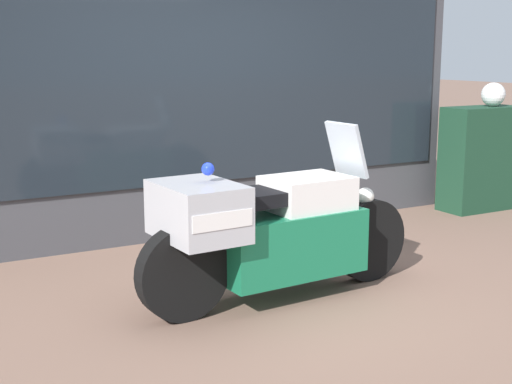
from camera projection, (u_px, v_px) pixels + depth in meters
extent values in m
plane|color=#7A5B4C|center=(282.00, 290.00, 5.51)|extent=(60.00, 60.00, 0.00)
cube|color=#424247|center=(177.00, 57.00, 6.88)|extent=(6.43, 0.40, 3.52)
cube|color=#1E262D|center=(232.00, 51.00, 6.92)|extent=(5.15, 0.02, 2.52)
cube|color=slate|center=(220.00, 202.00, 7.40)|extent=(4.93, 0.30, 0.55)
cube|color=silver|center=(213.00, 107.00, 7.33)|extent=(4.93, 0.02, 1.43)
cube|color=beige|center=(218.00, 37.00, 7.07)|extent=(4.93, 0.30, 0.02)
cube|color=maroon|center=(39.00, 30.00, 6.23)|extent=(0.18, 0.04, 0.05)
cube|color=navy|center=(163.00, 32.00, 6.78)|extent=(0.18, 0.04, 0.05)
cube|color=black|center=(269.00, 33.00, 7.34)|extent=(0.18, 0.04, 0.05)
cube|color=#C68E19|center=(360.00, 34.00, 7.89)|extent=(0.18, 0.04, 0.05)
cube|color=orange|center=(50.00, 178.00, 6.44)|extent=(0.19, 0.02, 0.27)
cube|color=#2D8E42|center=(170.00, 168.00, 6.99)|extent=(0.19, 0.02, 0.27)
cube|color=#2866B7|center=(271.00, 160.00, 7.53)|extent=(0.19, 0.02, 0.27)
cube|color=red|center=(359.00, 152.00, 8.08)|extent=(0.19, 0.03, 0.27)
cylinder|color=black|center=(368.00, 239.00, 5.71)|extent=(0.67, 0.18, 0.66)
cylinder|color=black|center=(183.00, 273.00, 4.85)|extent=(0.67, 0.18, 0.66)
cube|color=#19754C|center=(288.00, 243.00, 5.28)|extent=(1.15, 0.58, 0.48)
cube|color=white|center=(307.00, 195.00, 5.31)|extent=(0.64, 0.50, 0.28)
cube|color=black|center=(259.00, 197.00, 5.08)|extent=(0.67, 0.43, 0.10)
cube|color=#B7B7BC|center=(198.00, 211.00, 4.83)|extent=(0.53, 0.71, 0.38)
cube|color=white|center=(198.00, 211.00, 4.83)|extent=(0.48, 0.72, 0.11)
cube|color=#B2BCC6|center=(346.00, 149.00, 5.44)|extent=(0.18, 0.37, 0.42)
sphere|color=white|center=(365.00, 196.00, 5.62)|extent=(0.14, 0.14, 0.14)
sphere|color=blue|center=(208.00, 169.00, 4.82)|extent=(0.09, 0.09, 0.09)
cube|color=#193D28|center=(481.00, 158.00, 8.22)|extent=(0.94, 0.43, 1.19)
sphere|color=white|center=(493.00, 94.00, 8.12)|extent=(0.27, 0.27, 0.27)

